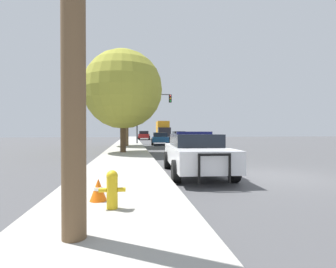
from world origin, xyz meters
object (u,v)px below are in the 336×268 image
at_px(car_background_oncoming, 179,136).
at_px(police_car, 195,152).
at_px(tree_sidewalk_mid, 127,98).
at_px(traffic_cone, 98,190).
at_px(car_background_distant, 144,135).
at_px(box_truck, 163,129).
at_px(fire_hydrant, 112,188).
at_px(car_background_midblock, 160,138).
at_px(tree_sidewalk_near, 123,89).
at_px(traffic_light, 150,108).

bearing_deg(car_background_oncoming, police_car, 81.89).
distance_m(tree_sidewalk_mid, traffic_cone, 19.94).
relative_size(car_background_oncoming, car_background_distant, 1.02).
xyz_separation_m(police_car, tree_sidewalk_mid, (-2.67, 15.79, 3.82)).
height_order(box_truck, tree_sidewalk_mid, tree_sidewalk_mid).
bearing_deg(traffic_cone, car_background_oncoming, 76.52).
height_order(car_background_oncoming, car_background_distant, car_background_distant).
relative_size(fire_hydrant, tree_sidewalk_mid, 0.10).
bearing_deg(car_background_distant, car_background_midblock, -81.77).
relative_size(fire_hydrant, tree_sidewalk_near, 0.10).
xyz_separation_m(traffic_light, tree_sidewalk_near, (-2.70, -12.07, 0.15)).
bearing_deg(car_background_distant, traffic_cone, -89.31).
relative_size(traffic_light, car_background_distant, 1.34).
xyz_separation_m(police_car, fire_hydrant, (-2.64, -4.28, -0.27)).
height_order(car_background_midblock, tree_sidewalk_near, tree_sidewalk_near).
distance_m(police_car, fire_hydrant, 5.04).
height_order(tree_sidewalk_mid, tree_sidewalk_near, tree_sidewalk_mid).
distance_m(traffic_light, box_truck, 22.51).
xyz_separation_m(police_car, tree_sidewalk_near, (-2.82, 8.41, 3.51)).
bearing_deg(box_truck, police_car, 86.63).
bearing_deg(tree_sidewalk_mid, police_car, -80.38).
xyz_separation_m(police_car, traffic_cone, (-2.95, -3.69, -0.42)).
bearing_deg(box_truck, traffic_light, 81.45).
relative_size(traffic_light, traffic_cone, 12.57).
xyz_separation_m(car_background_oncoming, tree_sidewalk_mid, (-6.87, -10.37, 3.82)).
relative_size(car_background_oncoming, tree_sidewalk_near, 0.64).
height_order(fire_hydrant, car_background_midblock, car_background_midblock).
relative_size(car_background_midblock, box_truck, 0.62).
distance_m(car_background_oncoming, traffic_cone, 30.70).
xyz_separation_m(car_background_oncoming, traffic_cone, (-7.16, -29.85, -0.42)).
bearing_deg(car_background_distant, car_background_oncoming, -60.77).
distance_m(fire_hydrant, car_background_oncoming, 31.20).
distance_m(car_background_distant, car_background_midblock, 16.23).
xyz_separation_m(box_truck, tree_sidewalk_near, (-6.79, -34.09, 2.49)).
distance_m(police_car, car_background_oncoming, 26.49).
bearing_deg(car_background_midblock, traffic_cone, -94.99).
bearing_deg(car_background_distant, tree_sidewalk_near, -90.87).
bearing_deg(fire_hydrant, car_background_oncoming, 77.34).
xyz_separation_m(car_background_distant, traffic_cone, (-2.87, -39.31, -0.43)).
distance_m(fire_hydrant, box_truck, 47.26).
relative_size(traffic_light, tree_sidewalk_near, 0.84).
height_order(car_background_oncoming, tree_sidewalk_near, tree_sidewalk_near).
relative_size(car_background_distant, tree_sidewalk_near, 0.63).
bearing_deg(car_background_oncoming, tree_sidewalk_near, 69.44).
relative_size(box_truck, tree_sidewalk_mid, 1.06).
height_order(tree_sidewalk_near, traffic_cone, tree_sidewalk_near).
height_order(police_car, tree_sidewalk_mid, tree_sidewalk_mid).
bearing_deg(tree_sidewalk_mid, box_truck, 76.03).
xyz_separation_m(car_background_distant, car_background_midblock, (0.95, -16.21, -0.06)).
relative_size(car_background_midblock, tree_sidewalk_mid, 0.65).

